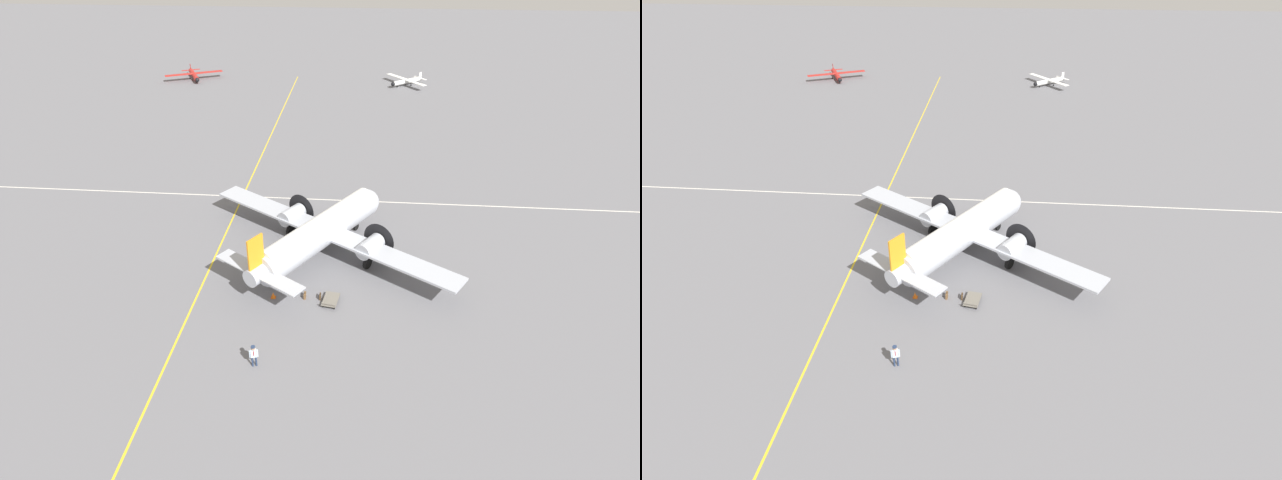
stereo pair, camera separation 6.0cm
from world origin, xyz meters
The scene contains 11 objects.
ground_plane centered at (0.00, 0.00, 0.00)m, with size 300.00×300.00×0.00m, color slate.
apron_line_eastwest centered at (0.00, 9.34, 0.00)m, with size 120.00×0.16×0.01m.
apron_line_northsouth centered at (10.69, 0.00, 0.00)m, with size 0.16×120.00×0.01m.
airliner_main centered at (0.37, -0.24, 2.54)m, with size 18.08×22.69×5.86m.
crew_foreground centered at (-13.41, 3.30, 1.12)m, with size 0.37×0.59×1.79m.
suitcase_near_door centered at (-5.97, 0.70, 0.24)m, with size 0.52×0.16×0.52m.
suitcase_upright_spare centered at (-5.96, -0.51, 0.22)m, with size 0.47×0.12×0.48m.
baggage_cart centered at (-6.36, -1.38, 0.28)m, with size 2.01×1.44×0.56m.
light_aircraft_distant centered at (55.74, -10.98, 0.80)m, with size 8.20×7.35×1.89m.
light_aircraft_taxiing centered at (56.47, 28.50, 0.84)m, with size 7.81×10.00×2.04m.
traffic_cone centered at (-6.14, 3.22, 0.24)m, with size 0.39×0.39×0.51m.
Camera 2 is at (-36.66, -3.15, 25.36)m, focal length 28.00 mm.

